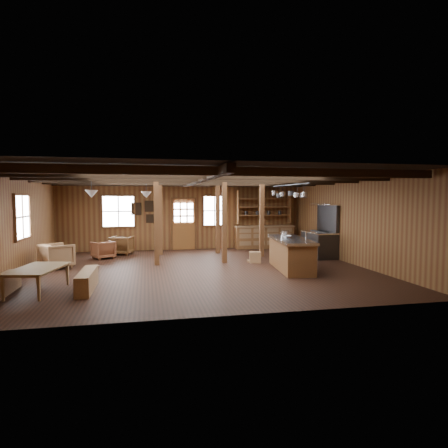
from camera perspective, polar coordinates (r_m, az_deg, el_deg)
The scene contains 22 objects.
room at distance 11.13m, azimuth -3.94°, elevation 0.19°, with size 10.04×9.04×2.84m.
ceiling_joists at distance 11.30m, azimuth -4.09°, elevation 6.74°, with size 9.80×8.82×0.18m.
timber_posts at distance 13.26m, azimuth -2.93°, elevation 0.80°, with size 3.95×2.35×2.80m.
back_door at distance 15.58m, azimuth -6.15°, elevation -0.66°, with size 1.02×0.08×2.15m.
window_back_left at distance 15.51m, azimuth -15.78°, elevation 1.86°, with size 1.32×0.06×1.32m.
window_back_right at distance 15.73m, azimuth -1.45°, elevation 2.04°, with size 1.02×0.06×1.32m.
window_left at distance 12.03m, azimuth -28.42°, elevation 0.95°, with size 0.14×1.24×1.32m.
notice_boards at distance 15.47m, azimuth -11.71°, elevation 2.07°, with size 1.08×0.03×0.90m.
back_counter at distance 16.05m, azimuth 6.11°, elevation -1.52°, with size 2.55×0.60×2.45m.
pendant_lamps at distance 12.03m, azimuth -15.33°, elevation 4.39°, with size 1.86×2.36×0.66m.
pot_rack at distance 12.23m, azimuth 9.88°, elevation 4.62°, with size 0.36×3.00×0.42m.
kitchen_island at distance 11.34m, azimuth 10.17°, elevation -4.48°, with size 1.17×2.59×1.20m.
step_stool at distance 12.43m, azimuth 4.76°, elevation -5.07°, with size 0.41×0.29×0.36m, color brown.
commercial_range at distance 13.97m, azimuth 14.49°, elevation -2.34°, with size 0.80×1.56×1.93m.
dining_table at distance 9.51m, azimuth -26.32°, elevation -7.67°, with size 1.62×0.90×0.57m, color olive.
bench_wall at distance 9.74m, azimuth -30.62°, elevation -7.99°, with size 0.29×1.53×0.42m, color brown.
bench_aisle at distance 9.31m, azimuth -20.14°, elevation -8.11°, with size 0.31×1.63×0.45m, color brown.
armchair_a at distance 13.87m, azimuth -17.93°, elevation -3.77°, with size 0.67×0.69×0.62m, color brown.
armchair_b at distance 14.66m, azimuth -15.29°, elevation -3.15°, with size 0.75×0.77×0.70m, color brown.
armchair_c at distance 12.48m, azimuth -24.15°, elevation -4.45°, with size 0.81×0.84×0.76m, color olive.
counter_pot at distance 11.98m, azimuth 9.31°, elevation -1.41°, with size 0.26×0.26×0.16m, color silver.
bowl at distance 11.46m, azimuth 9.54°, elevation -1.90°, with size 0.26×0.26×0.06m, color silver.
Camera 1 is at (-1.50, -11.01, 2.14)m, focal length 30.00 mm.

